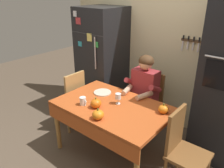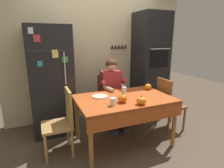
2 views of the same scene
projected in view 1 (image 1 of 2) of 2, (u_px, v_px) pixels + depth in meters
ground_plane at (108, 156)px, 3.00m from camera, size 10.00×10.00×0.00m
back_wall_assembly at (168, 43)px, 3.40m from camera, size 3.70×0.13×2.60m
refrigerator at (102, 61)px, 3.87m from camera, size 0.68×0.71×1.80m
dining_table at (111, 112)px, 2.79m from camera, size 1.40×0.90×0.74m
chair_behind_person at (148, 100)px, 3.37m from camera, size 0.40×0.40×0.93m
seated_person at (142, 91)px, 3.15m from camera, size 0.47×0.55×1.25m
chair_right_side at (182, 147)px, 2.39m from camera, size 0.40×0.40×0.93m
chair_left_side at (72, 98)px, 3.46m from camera, size 0.40×0.40×0.93m
coffee_mug at (83, 101)px, 2.75m from camera, size 0.11×0.08×0.10m
wine_glass at (118, 97)px, 2.76m from camera, size 0.07×0.07×0.14m
pumpkin_large at (98, 115)px, 2.46m from camera, size 0.13×0.13×0.13m
pumpkin_medium at (96, 103)px, 2.69m from camera, size 0.13×0.13×0.13m
pumpkin_small at (163, 109)px, 2.57m from camera, size 0.12×0.12×0.12m
serving_tray at (102, 92)px, 3.08m from camera, size 0.24×0.24×0.02m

